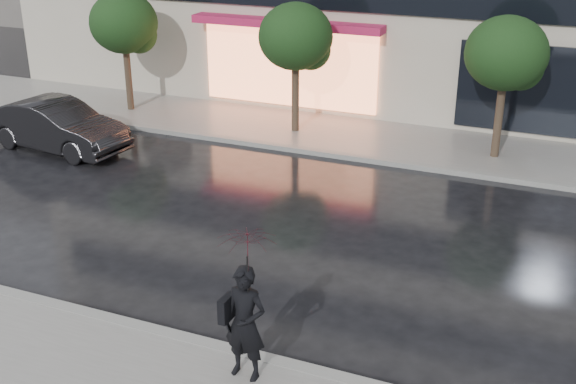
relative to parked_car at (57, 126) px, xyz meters
The scene contains 9 objects.
ground 10.63m from the parked_car, 34.46° to the right, with size 120.00×120.00×0.00m, color black.
sidewalk_far 9.74m from the parked_car, 25.92° to the left, with size 60.00×3.50×0.12m, color slate.
curb_near 11.22m from the parked_car, 38.68° to the right, with size 60.00×0.25×0.14m, color gray.
curb_far 9.12m from the parked_car, 15.96° to the left, with size 60.00×0.25×0.14m, color gray.
tree_far_west 4.60m from the parked_car, 92.78° to the left, with size 2.20×2.20×3.99m.
tree_mid_west 7.40m from the parked_car, 34.77° to the left, with size 2.20×2.20×3.99m.
tree_mid_east 12.67m from the parked_car, 18.85° to the left, with size 2.20×2.20×3.99m.
parked_car is the anchor object (origin of this frame).
pedestrian_with_umbrella 12.27m from the parked_car, 37.83° to the right, with size 0.91×0.92×2.47m.
Camera 1 is at (5.00, -9.66, 7.04)m, focal length 45.00 mm.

